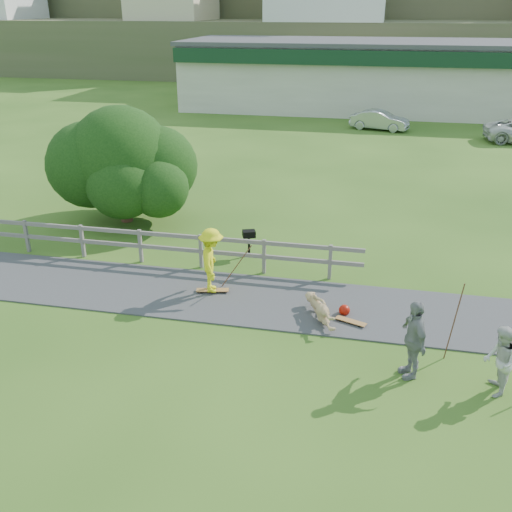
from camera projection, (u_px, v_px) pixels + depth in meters
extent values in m
plane|color=#2D5317|center=(239.00, 327.00, 14.56)|extent=(260.00, 260.00, 0.00)
cube|color=#3E3E41|center=(251.00, 299.00, 15.89)|extent=(34.00, 3.00, 0.04)
cube|color=#68625B|center=(27.00, 236.00, 18.81)|extent=(0.10, 0.10, 1.10)
cube|color=#68625B|center=(82.00, 241.00, 18.43)|extent=(0.10, 0.10, 1.10)
cube|color=#68625B|center=(140.00, 246.00, 18.05)|extent=(0.10, 0.10, 1.10)
cube|color=#68625B|center=(201.00, 251.00, 17.67)|extent=(0.10, 0.10, 1.10)
cube|color=#68625B|center=(264.00, 257.00, 17.29)|extent=(0.10, 0.10, 1.10)
cube|color=#68625B|center=(330.00, 262.00, 16.91)|extent=(0.10, 0.10, 1.10)
cube|color=#68625B|center=(124.00, 232.00, 17.96)|extent=(15.00, 0.08, 0.12)
cube|color=#68625B|center=(126.00, 245.00, 18.14)|extent=(15.00, 0.08, 0.12)
cube|color=beige|center=(394.00, 78.00, 44.16)|extent=(32.00, 10.00, 4.80)
cube|color=#12321C|center=(398.00, 59.00, 38.78)|extent=(32.00, 0.60, 1.00)
cube|color=#46464A|center=(398.00, 43.00, 43.13)|extent=(32.50, 10.50, 0.30)
cube|color=#485431|center=(356.00, 50.00, 62.58)|extent=(220.00, 14.00, 6.00)
cube|color=#485431|center=(363.00, 14.00, 72.80)|extent=(220.00, 14.00, 13.00)
imported|color=yellow|center=(212.00, 264.00, 15.91)|extent=(0.97, 1.34, 1.86)
imported|color=tan|center=(321.00, 309.00, 14.82)|extent=(1.65, 1.05, 0.60)
imported|color=#BCBCB8|center=(499.00, 361.00, 11.80)|extent=(0.63, 0.79, 1.57)
imported|color=gray|center=(413.00, 339.00, 12.32)|extent=(0.79, 1.17, 1.85)
imported|color=#A3A6AA|center=(380.00, 120.00, 37.38)|extent=(3.99, 2.19, 1.25)
sphere|color=#9F1306|center=(344.00, 310.00, 15.08)|extent=(0.30, 0.30, 0.30)
cylinder|color=brown|center=(236.00, 262.00, 16.19)|extent=(0.03, 0.03, 1.68)
cylinder|color=brown|center=(454.00, 322.00, 12.87)|extent=(0.03, 0.03, 1.97)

